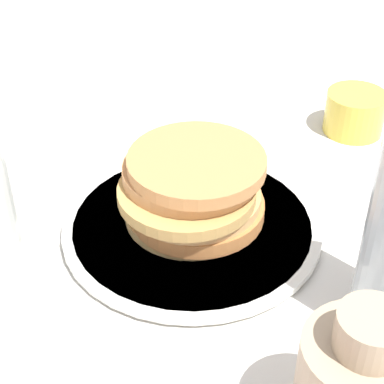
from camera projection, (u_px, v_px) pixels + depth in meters
name	position (u px, v px, depth m)	size (l,w,h in m)	color
ground_plane	(170.00, 228.00, 0.71)	(4.00, 4.00, 0.00)	silver
plate	(192.00, 226.00, 0.71)	(0.28, 0.28, 0.01)	silver
pancake_stack	(193.00, 191.00, 0.68)	(0.16, 0.16, 0.08)	tan
juice_glass	(355.00, 112.00, 0.86)	(0.08, 0.08, 0.06)	yellow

